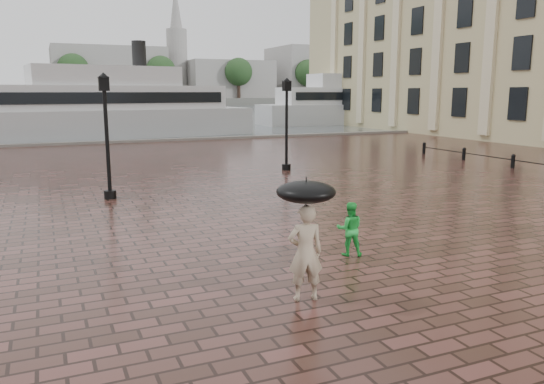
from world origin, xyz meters
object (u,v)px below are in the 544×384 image
Objects in this scene: street_lamps at (116,126)px; ferry_near at (107,109)px; adult_pedestrian at (305,253)px; ferry_far at (358,104)px; child_pedestrian at (350,229)px.

street_lamps is 0.61× the size of ferry_near.
adult_pedestrian is at bearing -98.92° from ferry_near.
street_lamps reaches higher than adult_pedestrian.
ferry_near reaches higher than ferry_far.
ferry_far is (29.12, 45.73, 1.79)m from child_pedestrian.
ferry_near reaches higher than street_lamps.
child_pedestrian is (3.47, -14.74, -1.67)m from street_lamps.
street_lamps is at bearing -73.30° from adult_pedestrian.
ferry_far reaches higher than adult_pedestrian.
street_lamps is 0.62× the size of ferry_far.
adult_pedestrian is 38.87m from ferry_near.
adult_pedestrian is 3.04m from child_pedestrian.
adult_pedestrian is 57.17m from ferry_far.
adult_pedestrian is (1.24, -16.80, -1.41)m from street_lamps.
ferry_near is 1.02× the size of ferry_far.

